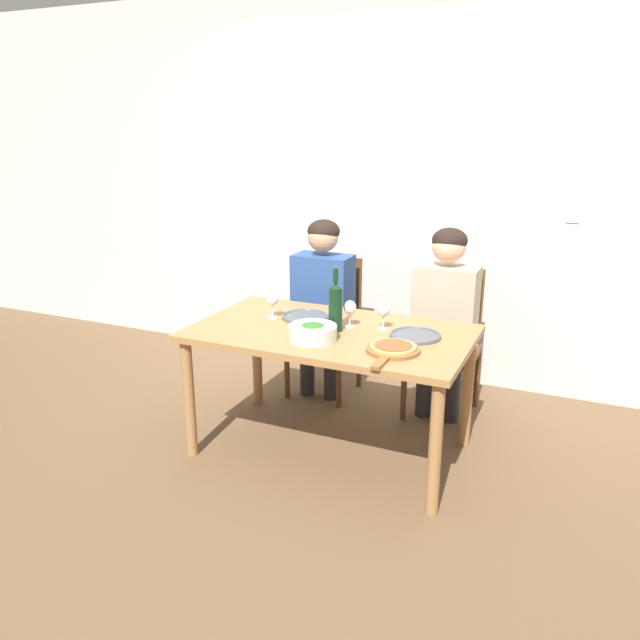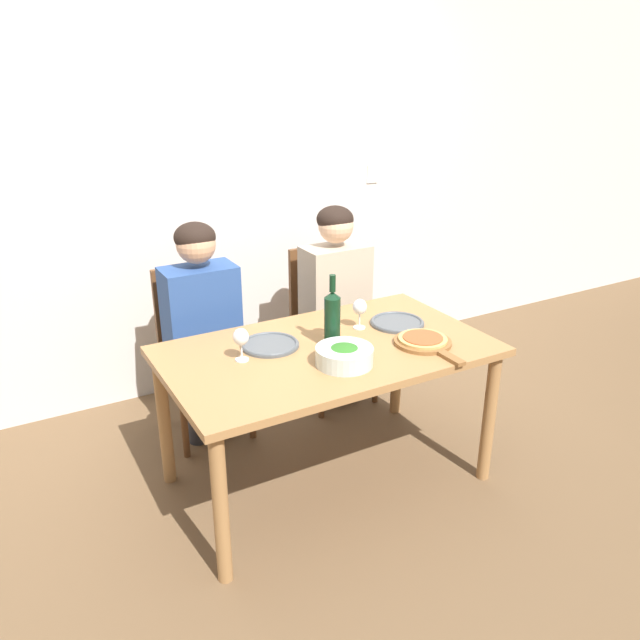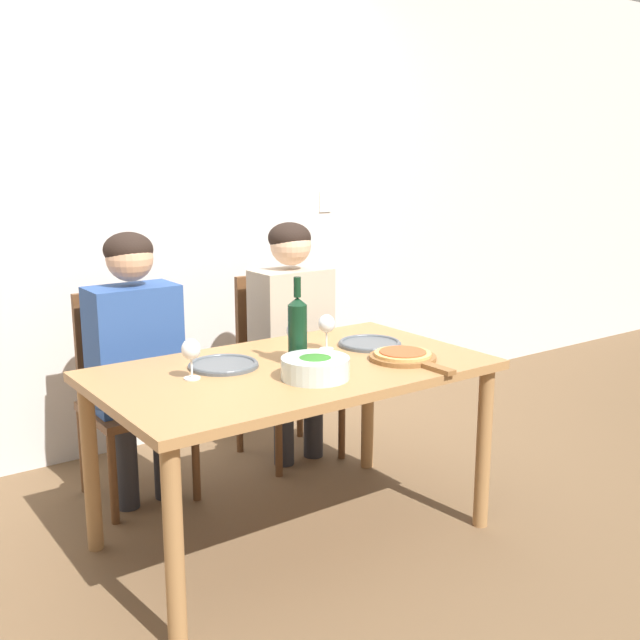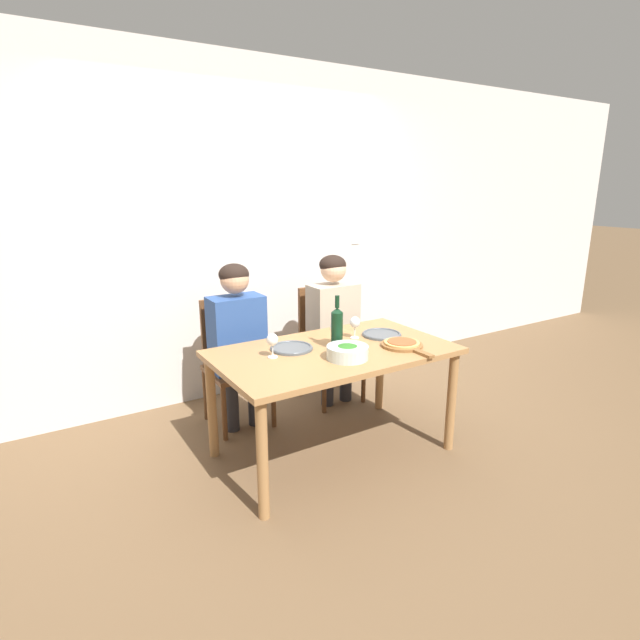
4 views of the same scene
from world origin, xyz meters
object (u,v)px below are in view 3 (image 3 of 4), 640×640
at_px(wine_bottle, 298,330).
at_px(dinner_plate_left, 224,365).
at_px(chair_right, 281,361).
at_px(wine_glass_centre, 295,333).
at_px(person_man, 293,320).
at_px(wine_glass_left, 191,351).
at_px(person_woman, 136,344).
at_px(broccoli_bowl, 315,367).
at_px(wine_glass_right, 327,325).
at_px(pizza_on_board, 404,356).
at_px(chair_left, 129,389).
at_px(dinner_plate_right, 370,343).

relative_size(wine_bottle, dinner_plate_left, 1.28).
xyz_separation_m(chair_right, wine_glass_centre, (-0.39, -0.71, 0.34)).
distance_m(person_man, wine_glass_left, 1.06).
height_order(chair_right, person_man, person_man).
distance_m(person_woman, wine_bottle, 0.80).
distance_m(broccoli_bowl, wine_glass_right, 0.42).
height_order(person_woman, pizza_on_board, person_woman).
bearing_deg(wine_glass_centre, wine_glass_left, -177.36).
distance_m(wine_bottle, pizza_on_board, 0.45).
bearing_deg(wine_glass_left, person_woman, 86.75).
bearing_deg(chair_left, broccoli_bowl, -71.22).
height_order(dinner_plate_left, wine_glass_centre, wine_glass_centre).
relative_size(chair_left, wine_glass_left, 6.12).
relative_size(chair_right, wine_glass_centre, 6.12).
distance_m(wine_bottle, dinner_plate_right, 0.45).
bearing_deg(wine_glass_right, wine_glass_centre, -169.07).
bearing_deg(wine_glass_left, dinner_plate_left, 23.89).
bearing_deg(broccoli_bowl, wine_glass_right, 48.22).
xyz_separation_m(person_man, dinner_plate_left, (-0.68, -0.54, 0.01)).
xyz_separation_m(wine_bottle, dinner_plate_right, (0.42, 0.08, -0.13)).
bearing_deg(chair_left, chair_right, 0.00).
relative_size(wine_glass_left, wine_glass_centre, 1.00).
bearing_deg(dinner_plate_right, chair_right, 89.11).
bearing_deg(wine_glass_right, dinner_plate_left, 177.70).
xyz_separation_m(pizza_on_board, wine_glass_centre, (-0.33, 0.28, 0.09)).
bearing_deg(chair_right, broccoli_bowl, -116.09).
relative_size(wine_bottle, dinner_plate_right, 1.28).
bearing_deg(pizza_on_board, dinner_plate_left, 152.16).
distance_m(person_man, wine_glass_centre, 0.72).
bearing_deg(wine_glass_left, wine_bottle, -9.34).
bearing_deg(broccoli_bowl, wine_glass_left, 145.55).
bearing_deg(dinner_plate_left, person_woman, 104.03).
xyz_separation_m(dinner_plate_left, pizza_on_board, (0.63, -0.33, 0.01)).
distance_m(wine_glass_left, wine_glass_centre, 0.47).
bearing_deg(wine_glass_left, wine_glass_centre, 2.64).
xyz_separation_m(person_woman, dinner_plate_left, (0.14, -0.54, 0.01)).
relative_size(wine_bottle, broccoli_bowl, 1.38).
bearing_deg(person_man, dinner_plate_right, -91.06).
bearing_deg(person_woman, pizza_on_board, -48.79).
xyz_separation_m(chair_right, pizza_on_board, (-0.05, -0.99, 0.25)).
distance_m(chair_left, wine_glass_right, 0.97).
xyz_separation_m(chair_right, wine_bottle, (-0.43, -0.80, 0.37)).
relative_size(chair_left, wine_bottle, 2.67).
xyz_separation_m(wine_glass_left, wine_glass_right, (0.65, 0.06, 0.00)).
height_order(wine_bottle, broccoli_bowl, wine_bottle).
bearing_deg(wine_glass_centre, chair_right, 61.48).
bearing_deg(wine_glass_left, pizza_on_board, -17.83).
bearing_deg(chair_right, pizza_on_board, -92.97).
relative_size(pizza_on_board, wine_glass_centre, 2.70).
distance_m(wine_bottle, wine_glass_right, 0.26).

